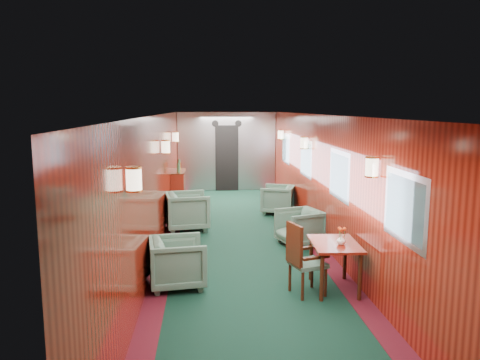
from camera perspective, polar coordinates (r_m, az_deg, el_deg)
The scene contains 12 objects.
room at distance 8.39m, azimuth 0.27°, elevation 2.72°, with size 12.00×12.10×2.40m.
bulkhead at distance 14.31m, azimuth -1.63°, elevation 3.45°, with size 2.98×0.17×2.39m.
windows_right at distance 8.90m, azimuth 9.74°, elevation 1.74°, with size 0.02×8.60×0.80m.
wall_sconces at distance 8.94m, azimuth -0.02°, elevation 4.09°, with size 2.97×7.97×0.25m.
dining_table at distance 6.69m, azimuth 11.46°, elevation -8.40°, with size 0.67×0.93×0.68m.
side_chair at distance 6.44m, azimuth 7.54°, elevation -9.20°, with size 0.55×0.57×1.00m.
credenza at distance 11.87m, azimuth -7.50°, elevation -1.13°, with size 0.34×1.07×1.24m.
flower_vase at distance 6.57m, azimuth 12.25°, elevation -7.16°, with size 0.13×0.13×0.13m, color white.
armchair_left_near at distance 6.80m, azimuth -7.61°, elevation -9.92°, with size 0.76×0.78×0.71m, color #1D4438.
armchair_left_far at distance 9.82m, azimuth -6.42°, elevation -3.77°, with size 0.84×0.87×0.79m, color #1D4438.
armchair_right_near at distance 8.77m, azimuth 7.26°, elevation -5.73°, with size 0.71×0.74×0.67m, color #1D4438.
armchair_right_far at distance 11.29m, azimuth 4.62°, elevation -2.37°, with size 0.73×0.75×0.68m, color #1D4438.
Camera 1 is at (-0.67, -8.32, 2.53)m, focal length 35.00 mm.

